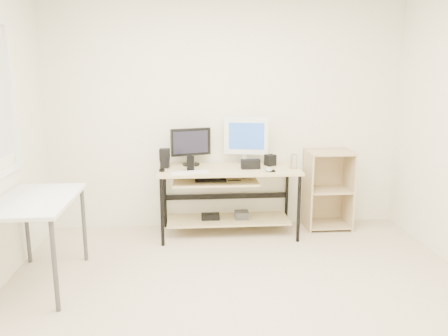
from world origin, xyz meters
name	(u,v)px	position (x,y,z in m)	size (l,w,h in m)	color
room	(230,137)	(-0.14, 0.04, 1.32)	(4.01, 4.01, 2.62)	beige
desk	(226,187)	(-0.03, 1.66, 0.54)	(1.50, 0.65, 0.75)	#D1BC84
side_table	(36,208)	(-1.68, 0.60, 0.67)	(0.60, 1.00, 0.75)	white
shelf_unit	(327,189)	(1.15, 1.82, 0.45)	(0.50, 0.40, 0.90)	tan
black_monitor	(191,144)	(-0.41, 1.83, 0.99)	(0.44, 0.19, 0.41)	black
white_imac	(246,137)	(0.21, 1.86, 1.05)	(0.49, 0.16, 0.53)	silver
keyboard	(189,172)	(-0.42, 1.44, 0.76)	(0.39, 0.11, 0.01)	white
mouse	(268,169)	(0.40, 1.46, 0.77)	(0.08, 0.12, 0.04)	#B3B3B8
center_speaker	(251,164)	(0.23, 1.60, 0.80)	(0.20, 0.09, 0.10)	black
speaker_left	(165,158)	(-0.69, 1.72, 0.86)	(0.11, 0.11, 0.21)	black
speaker_right	(270,160)	(0.47, 1.75, 0.81)	(0.10, 0.10, 0.12)	black
audio_controller	(191,163)	(-0.41, 1.56, 0.83)	(0.08, 0.05, 0.15)	black
volume_puck	(162,170)	(-0.71, 1.54, 0.76)	(0.06, 0.06, 0.03)	black
smartphone	(272,171)	(0.44, 1.46, 0.75)	(0.06, 0.10, 0.01)	black
coaster	(294,168)	(0.69, 1.59, 0.75)	(0.09, 0.09, 0.01)	#976C44
drinking_glass	(294,161)	(0.69, 1.59, 0.83)	(0.07, 0.07, 0.15)	white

